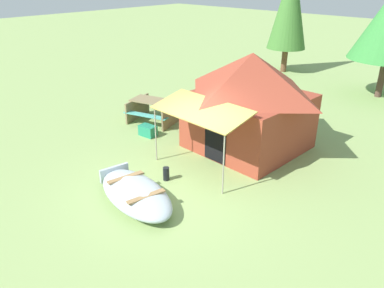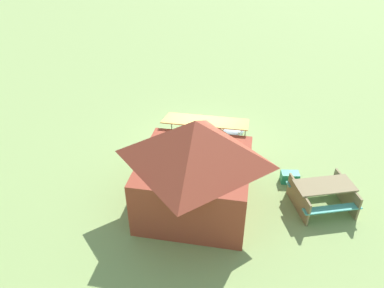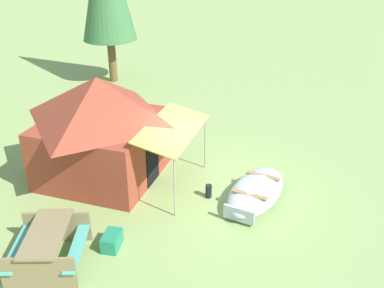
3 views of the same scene
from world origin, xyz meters
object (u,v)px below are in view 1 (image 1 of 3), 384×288
object	(u,v)px
beached_rowboat	(136,193)
cooler_box	(148,131)
fuel_can	(166,174)
canvas_cabin_tent	(250,100)
picnic_table	(155,108)
pine_tree_back_left	(290,4)

from	to	relation	value
beached_rowboat	cooler_box	size ratio (longest dim) A/B	4.87
beached_rowboat	fuel_can	bearing A→B (deg)	100.88
canvas_cabin_tent	fuel_can	xyz separation A→B (m)	(-0.34, -3.09, -1.31)
picnic_table	fuel_can	xyz separation A→B (m)	(3.32, -2.59, -0.30)
canvas_cabin_tent	beached_rowboat	bearing A→B (deg)	-91.49
beached_rowboat	fuel_can	xyz separation A→B (m)	(-0.23, 1.19, -0.07)
beached_rowboat	canvas_cabin_tent	distance (m)	4.46
picnic_table	fuel_can	bearing A→B (deg)	-37.92
canvas_cabin_tent	picnic_table	size ratio (longest dim) A/B	2.16
cooler_box	beached_rowboat	bearing A→B (deg)	-44.96
beached_rowboat	pine_tree_back_left	size ratio (longest dim) A/B	0.49
pine_tree_back_left	canvas_cabin_tent	bearing A→B (deg)	-65.82
canvas_cabin_tent	picnic_table	xyz separation A→B (m)	(-3.66, -0.50, -1.01)
picnic_table	pine_tree_back_left	distance (m)	9.99
cooler_box	fuel_can	bearing A→B (deg)	-31.70
canvas_cabin_tent	fuel_can	world-z (taller)	canvas_cabin_tent
fuel_can	pine_tree_back_left	world-z (taller)	pine_tree_back_left
beached_rowboat	fuel_can	distance (m)	1.21
picnic_table	cooler_box	xyz separation A→B (m)	(0.80, -1.03, -0.31)
canvas_cabin_tent	cooler_box	distance (m)	3.50
picnic_table	cooler_box	distance (m)	1.34
beached_rowboat	pine_tree_back_left	world-z (taller)	pine_tree_back_left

